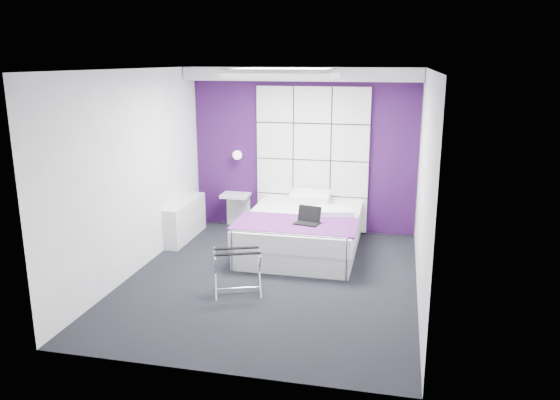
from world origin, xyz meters
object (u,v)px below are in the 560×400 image
radiator (185,220)px  luggage_rack (237,272)px  bed (302,231)px  wall_lamp (238,155)px  laptop (308,219)px  nightstand (236,195)px

radiator → luggage_rack: 2.27m
radiator → bed: 1.88m
bed → luggage_rack: (-0.48, -1.64, -0.03)m
wall_lamp → radiator: size_ratio=0.12×
laptop → nightstand: bearing=149.7°
wall_lamp → nightstand: (-0.04, -0.04, -0.67)m
laptop → luggage_rack: bearing=-105.5°
bed → luggage_rack: bed is taller
nightstand → luggage_rack: (0.79, -2.52, -0.28)m
wall_lamp → nightstand: bearing=-135.0°
radiator → laptop: 2.14m
wall_lamp → luggage_rack: bearing=-73.6°
radiator → wall_lamp: bearing=49.9°
bed → luggage_rack: 1.71m
bed → nightstand: (-1.27, 0.88, 0.25)m
laptop → bed: bearing=121.7°
wall_lamp → bed: wall_lamp is taller
wall_lamp → laptop: 2.05m
luggage_rack → laptop: laptop is taller
radiator → nightstand: size_ratio=2.66×
luggage_rack → laptop: bearing=41.2°
wall_lamp → bed: bearing=-36.8°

